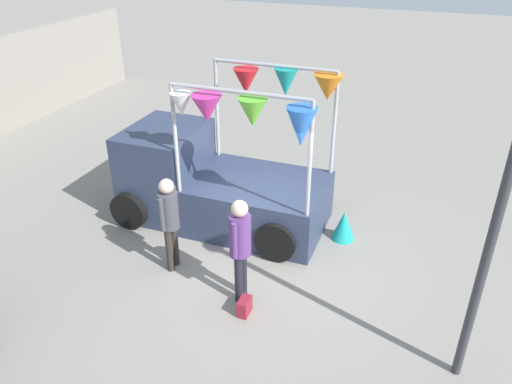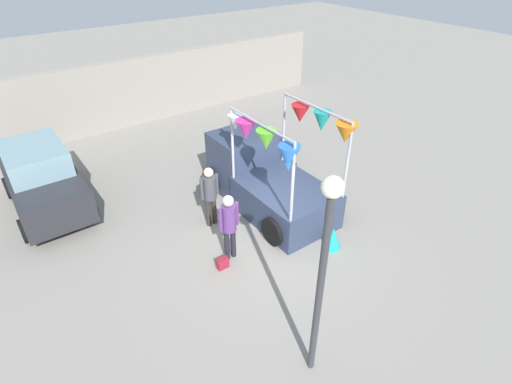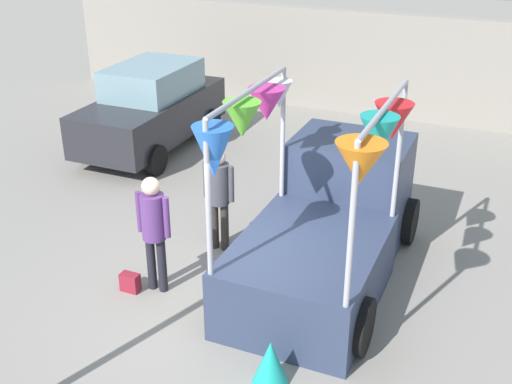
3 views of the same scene
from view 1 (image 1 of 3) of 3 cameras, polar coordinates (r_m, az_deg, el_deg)
name	(u,v)px [view 1 (image 1 of 3)]	position (r m, az deg, el deg)	size (l,w,h in m)	color
ground_plane	(258,255)	(9.23, 0.24, -7.24)	(60.00, 60.00, 0.00)	gray
vendor_truck	(211,178)	(9.97, -5.14, 1.66)	(2.47, 4.16, 3.05)	#2D3851
person_customer	(240,241)	(7.67, -1.82, -5.60)	(0.53, 0.34, 1.80)	black
person_vendor	(169,216)	(8.48, -9.91, -2.69)	(0.53, 0.34, 1.74)	#2D2823
handbag	(244,306)	(7.94, -1.33, -12.93)	(0.28, 0.16, 0.28)	maroon
street_lamp	(501,204)	(6.17, 26.21, -1.29)	(0.32, 0.32, 4.05)	#333338
folded_kite_bundle_teal	(344,225)	(9.66, 9.99, -3.76)	(0.44, 0.44, 0.60)	teal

